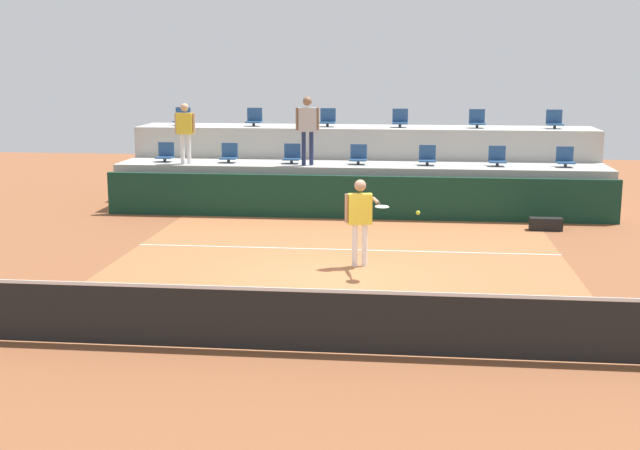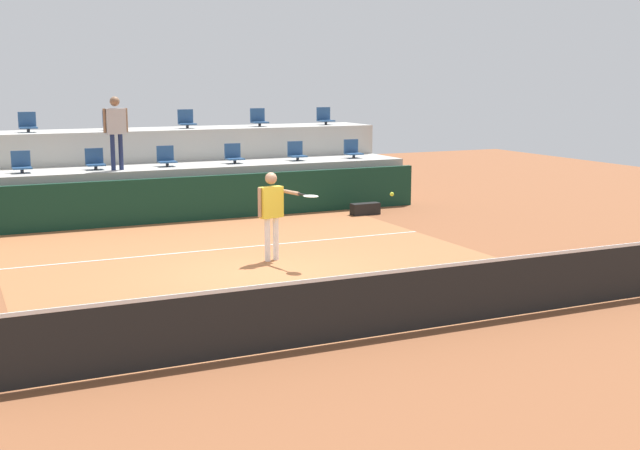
{
  "view_description": "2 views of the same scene",
  "coord_description": "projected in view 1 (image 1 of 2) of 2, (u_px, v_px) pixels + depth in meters",
  "views": [
    {
      "loc": [
        1.37,
        -14.78,
        3.94
      ],
      "look_at": [
        -0.17,
        -0.9,
        1.19
      ],
      "focal_mm": 46.66,
      "sensor_mm": 36.0,
      "label": 1
    },
    {
      "loc": [
        -5.18,
        -13.23,
        3.45
      ],
      "look_at": [
        0.13,
        -1.78,
        1.17
      ],
      "focal_mm": 45.46,
      "sensor_mm": 36.0,
      "label": 2
    }
  ],
  "objects": [
    {
      "name": "ground_plane",
      "position": [
        334.0,
        279.0,
        15.33
      ],
      "size": [
        40.0,
        40.0,
        0.0
      ],
      "primitive_type": "plane",
      "color": "brown"
    },
    {
      "name": "court_inner_paint",
      "position": [
        339.0,
        266.0,
        16.3
      ],
      "size": [
        9.0,
        10.0,
        0.01
      ],
      "primitive_type": "cube",
      "color": "#A36038",
      "rests_on": "ground_plane"
    },
    {
      "name": "court_service_line",
      "position": [
        345.0,
        250.0,
        17.67
      ],
      "size": [
        9.0,
        0.06,
        0.0
      ],
      "primitive_type": "cube",
      "color": "silver",
      "rests_on": "ground_plane"
    },
    {
      "name": "tennis_net",
      "position": [
        307.0,
        318.0,
        11.33
      ],
      "size": [
        10.48,
        0.08,
        1.07
      ],
      "color": "black",
      "rests_on": "ground_plane"
    },
    {
      "name": "sponsor_backboard",
      "position": [
        356.0,
        197.0,
        21.07
      ],
      "size": [
        13.0,
        0.16,
        1.1
      ],
      "primitive_type": "cube",
      "color": "#0F3323",
      "rests_on": "ground_plane"
    },
    {
      "name": "seating_tier_lower",
      "position": [
        360.0,
        187.0,
        22.32
      ],
      "size": [
        13.0,
        1.8,
        1.25
      ],
      "primitive_type": "cube",
      "color": "#ADAAA3",
      "rests_on": "ground_plane"
    },
    {
      "name": "seating_tier_upper",
      "position": [
        364.0,
        163.0,
        24.0
      ],
      "size": [
        13.0,
        1.8,
        2.1
      ],
      "primitive_type": "cube",
      "color": "#ADAAA3",
      "rests_on": "ground_plane"
    },
    {
      "name": "stadium_chair_lower_far_left",
      "position": [
        165.0,
        154.0,
        22.67
      ],
      "size": [
        0.44,
        0.4,
        0.52
      ],
      "color": "#2D2D33",
      "rests_on": "seating_tier_lower"
    },
    {
      "name": "stadium_chair_lower_left",
      "position": [
        229.0,
        154.0,
        22.48
      ],
      "size": [
        0.44,
        0.4,
        0.52
      ],
      "color": "#2D2D33",
      "rests_on": "seating_tier_lower"
    },
    {
      "name": "stadium_chair_lower_mid_left",
      "position": [
        292.0,
        155.0,
        22.29
      ],
      "size": [
        0.44,
        0.4,
        0.52
      ],
      "color": "#2D2D33",
      "rests_on": "seating_tier_lower"
    },
    {
      "name": "stadium_chair_lower_center",
      "position": [
        358.0,
        156.0,
        22.1
      ],
      "size": [
        0.44,
        0.4,
        0.52
      ],
      "color": "#2D2D33",
      "rests_on": "seating_tier_lower"
    },
    {
      "name": "stadium_chair_lower_mid_right",
      "position": [
        427.0,
        157.0,
        21.9
      ],
      "size": [
        0.44,
        0.4,
        0.52
      ],
      "color": "#2D2D33",
      "rests_on": "seating_tier_lower"
    },
    {
      "name": "stadium_chair_lower_right",
      "position": [
        497.0,
        158.0,
        21.71
      ],
      "size": [
        0.44,
        0.4,
        0.52
      ],
      "color": "#2D2D33",
      "rests_on": "seating_tier_lower"
    },
    {
      "name": "stadium_chair_lower_far_right",
      "position": [
        565.0,
        159.0,
        21.52
      ],
      "size": [
        0.44,
        0.4,
        0.52
      ],
      "color": "#2D2D33",
      "rests_on": "seating_tier_lower"
    },
    {
      "name": "stadium_chair_upper_far_left",
      "position": [
        182.0,
        118.0,
        24.26
      ],
      "size": [
        0.44,
        0.4,
        0.52
      ],
      "color": "#2D2D33",
      "rests_on": "seating_tier_upper"
    },
    {
      "name": "stadium_chair_upper_left",
      "position": [
        254.0,
        118.0,
        24.03
      ],
      "size": [
        0.44,
        0.4,
        0.52
      ],
      "color": "#2D2D33",
      "rests_on": "seating_tier_upper"
    },
    {
      "name": "stadium_chair_upper_mid_left",
      "position": [
        328.0,
        119.0,
        23.8
      ],
      "size": [
        0.44,
        0.4,
        0.52
      ],
      "color": "#2D2D33",
      "rests_on": "seating_tier_upper"
    },
    {
      "name": "stadium_chair_upper_mid_right",
      "position": [
        400.0,
        120.0,
        23.58
      ],
      "size": [
        0.44,
        0.4,
        0.52
      ],
      "color": "#2D2D33",
      "rests_on": "seating_tier_upper"
    },
    {
      "name": "stadium_chair_upper_right",
      "position": [
        477.0,
        120.0,
        23.34
      ],
      "size": [
        0.44,
        0.4,
        0.52
      ],
      "color": "#2D2D33",
      "rests_on": "seating_tier_upper"
    },
    {
      "name": "stadium_chair_upper_far_right",
      "position": [
        554.0,
        121.0,
        23.12
      ],
      "size": [
        0.44,
        0.4,
        0.52
      ],
      "color": "#2D2D33",
      "rests_on": "seating_tier_upper"
    },
    {
      "name": "tennis_player",
      "position": [
        361.0,
        214.0,
        16.03
      ],
      "size": [
        0.91,
        1.16,
        1.71
      ],
      "color": "white",
      "rests_on": "ground_plane"
    },
    {
      "name": "spectator_in_white",
      "position": [
        185.0,
        128.0,
        22.08
      ],
      "size": [
        0.57,
        0.22,
        1.6
      ],
      "color": "white",
      "rests_on": "seating_tier_lower"
    },
    {
      "name": "spectator_in_grey",
      "position": [
        307.0,
        124.0,
        21.7
      ],
      "size": [
        0.62,
        0.27,
        1.79
      ],
      "color": "navy",
      "rests_on": "seating_tier_lower"
    },
    {
      "name": "tennis_ball",
      "position": [
        418.0,
        213.0,
        13.22
      ],
      "size": [
        0.07,
        0.07,
        0.07
      ],
      "color": "#CCE033"
    },
    {
      "name": "equipment_bag",
      "position": [
        546.0,
        224.0,
        19.69
      ],
      "size": [
        0.76,
        0.28,
        0.3
      ],
      "primitive_type": "cube",
      "color": "black",
      "rests_on": "ground_plane"
    }
  ]
}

